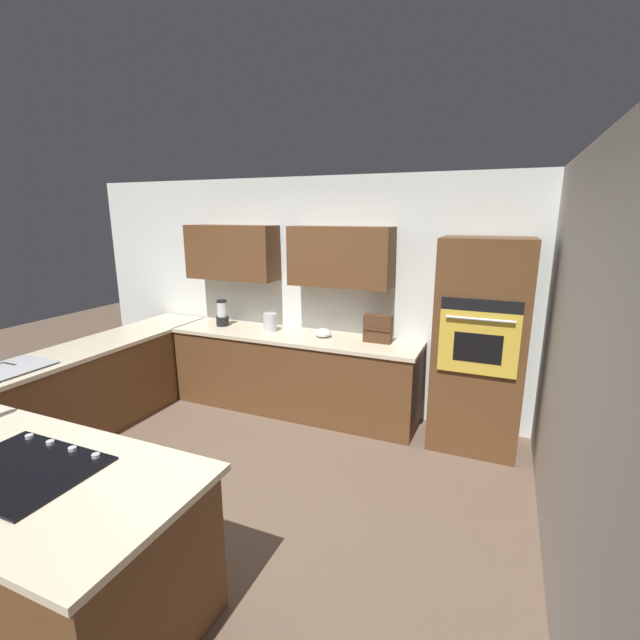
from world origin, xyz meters
The scene contains 16 objects.
ground_plane centered at (0.00, 0.00, 0.00)m, with size 14.00×14.00×0.00m, color brown.
wall_back centered at (0.06, -2.05, 1.41)m, with size 6.00×0.44×2.60m.
wall_left centered at (-2.45, -0.30, 1.30)m, with size 0.10×4.00×2.60m, color silver.
lower_cabinets_back centered at (0.10, -1.72, 0.43)m, with size 2.80×0.60×0.86m, color brown.
countertop_back centered at (0.10, -1.72, 0.88)m, with size 2.84×0.64×0.04m, color beige.
lower_cabinets_side centered at (1.82, -0.55, 0.43)m, with size 0.60×2.90×0.86m, color brown.
countertop_side centered at (1.82, -0.55, 0.88)m, with size 0.64×2.94×0.04m, color beige.
island_base centered at (0.22, 1.20, 0.43)m, with size 1.85×0.89×0.86m, color brown.
island_top centered at (0.22, 1.20, 0.88)m, with size 1.93×0.97×0.04m, color beige.
wall_oven centered at (-1.85, -1.72, 1.00)m, with size 0.80×0.66×2.00m.
sink_unit centered at (1.83, 0.29, 0.92)m, with size 0.46×0.70×0.23m.
cooktop centered at (0.22, 1.20, 0.91)m, with size 0.76×0.56×0.03m.
blender centered at (1.05, -1.76, 1.03)m, with size 0.15×0.15×0.31m.
mixing_bowl centered at (-0.25, -1.76, 0.95)m, with size 0.18×0.18×0.10m, color white.
spice_rack centered at (-0.85, -1.80, 1.05)m, with size 0.29×0.11×0.29m.
kettle centered at (0.40, -1.76, 1.00)m, with size 0.15×0.15×0.21m, color #B7BABF.
Camera 1 is at (-2.00, 2.46, 2.20)m, focal length 24.58 mm.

